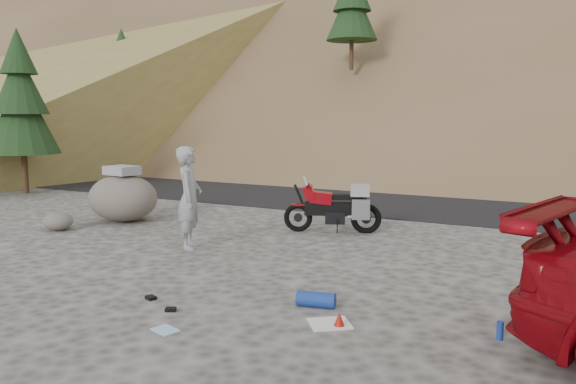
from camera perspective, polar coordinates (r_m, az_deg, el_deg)
ground at (r=8.54m, az=-4.17°, el=-8.46°), size 140.00×140.00×0.00m
road at (r=16.69m, az=12.60°, el=-0.68°), size 120.00×7.00×0.05m
hillside at (r=48.78m, az=23.63°, el=17.32°), size 120.00×73.00×46.72m
conifer_verge at (r=19.19m, az=-25.54°, el=8.48°), size 2.20×2.20×5.04m
motorcycle at (r=11.54m, az=4.99°, el=-1.63°), size 1.90×1.02×1.19m
man at (r=10.39m, az=-9.87°, el=-5.63°), size 0.71×0.80×1.85m
boulder at (r=13.29m, az=-16.42°, el=-0.53°), size 2.03×1.88×1.25m
small_rock at (r=12.73m, az=-22.34°, el=-2.75°), size 0.81×0.77×0.39m
gear_white_cloth at (r=6.64m, az=4.26°, el=-13.18°), size 0.62×0.61×0.02m
gear_blue_mat at (r=7.16m, az=2.86°, el=-10.85°), size 0.52×0.29×0.19m
gear_bottle at (r=6.58m, az=20.73°, el=-13.03°), size 0.08×0.08×0.20m
gear_funnel at (r=6.54m, az=5.22°, el=-12.78°), size 0.14×0.14×0.17m
gear_glove_a at (r=7.67m, az=-13.76°, el=-10.38°), size 0.17×0.15×0.04m
gear_glove_b at (r=7.18m, az=-11.83°, el=-11.59°), size 0.16×0.14×0.04m
gear_blue_cloth at (r=6.59m, az=-12.36°, el=-13.53°), size 0.34×0.29×0.01m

